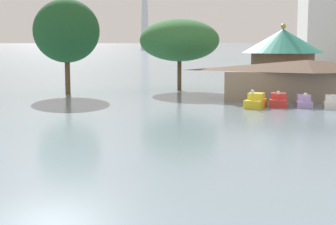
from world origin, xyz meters
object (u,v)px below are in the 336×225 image
at_px(pedal_boat_lavender, 304,102).
at_px(pedal_boat_yellow, 255,102).
at_px(shoreline_tree_tall_left, 66,31).
at_px(pedal_boat_red, 278,101).
at_px(shoreline_tree_mid, 179,40).
at_px(pedal_boat_white, 332,103).
at_px(green_roof_pavilion, 283,56).
at_px(boathouse, 306,79).

bearing_deg(pedal_boat_lavender, pedal_boat_yellow, -79.25).
bearing_deg(shoreline_tree_tall_left, pedal_boat_lavender, -19.64).
xyz_separation_m(pedal_boat_yellow, pedal_boat_red, (2.27, 0.79, -0.02)).
distance_m(shoreline_tree_tall_left, shoreline_tree_mid, 14.54).
xyz_separation_m(pedal_boat_white, green_roof_pavilion, (-2.84, 19.11, 3.98)).
bearing_deg(pedal_boat_lavender, green_roof_pavilion, -178.52).
bearing_deg(shoreline_tree_tall_left, pedal_boat_white, -19.19).
relative_size(pedal_boat_white, shoreline_tree_tall_left, 0.22).
bearing_deg(pedal_boat_lavender, pedal_boat_red, -88.06).
relative_size(pedal_boat_yellow, pedal_boat_white, 1.28).
bearing_deg(pedal_boat_white, pedal_boat_red, -89.87).
xyz_separation_m(pedal_boat_red, shoreline_tree_tall_left, (-24.16, 9.55, 7.02)).
height_order(pedal_boat_lavender, green_roof_pavilion, green_roof_pavilion).
bearing_deg(shoreline_tree_tall_left, pedal_boat_yellow, -25.29).
height_order(pedal_boat_lavender, shoreline_tree_tall_left, shoreline_tree_tall_left).
bearing_deg(boathouse, pedal_boat_lavender, -100.05).
height_order(boathouse, green_roof_pavilion, green_roof_pavilion).
distance_m(pedal_boat_yellow, pedal_boat_white, 7.32).
relative_size(pedal_boat_lavender, pedal_boat_white, 0.93).
height_order(pedal_boat_red, pedal_boat_lavender, pedal_boat_red).
distance_m(pedal_boat_lavender, boathouse, 6.50).
bearing_deg(shoreline_tree_mid, pedal_boat_white, -45.73).
xyz_separation_m(pedal_boat_red, green_roof_pavilion, (2.20, 18.50, 3.94)).
height_order(pedal_boat_white, green_roof_pavilion, green_roof_pavilion).
xyz_separation_m(pedal_boat_red, shoreline_tree_mid, (-11.19, 16.04, 5.93)).
height_order(pedal_boat_lavender, pedal_boat_white, pedal_boat_lavender).
height_order(shoreline_tree_tall_left, shoreline_tree_mid, shoreline_tree_tall_left).
height_order(pedal_boat_yellow, shoreline_tree_mid, shoreline_tree_mid).
distance_m(boathouse, green_roof_pavilion, 12.56).
relative_size(pedal_boat_red, shoreline_tree_mid, 0.24).
bearing_deg(pedal_boat_white, boathouse, -160.61).
height_order(pedal_boat_yellow, shoreline_tree_tall_left, shoreline_tree_tall_left).
bearing_deg(pedal_boat_white, shoreline_tree_mid, -128.70).
distance_m(pedal_boat_red, boathouse, 7.36).
relative_size(boathouse, green_roof_pavilion, 1.80).
distance_m(pedal_boat_red, pedal_boat_lavender, 2.46).
relative_size(pedal_boat_red, pedal_boat_lavender, 1.10).
xyz_separation_m(green_roof_pavilion, shoreline_tree_mid, (-13.39, -2.46, 2.00)).
xyz_separation_m(shoreline_tree_tall_left, shoreline_tree_mid, (12.97, 6.48, -1.09)).
relative_size(boathouse, shoreline_tree_mid, 1.86).
relative_size(pedal_boat_red, pedal_boat_white, 1.02).
bearing_deg(green_roof_pavilion, shoreline_tree_mid, -169.58).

